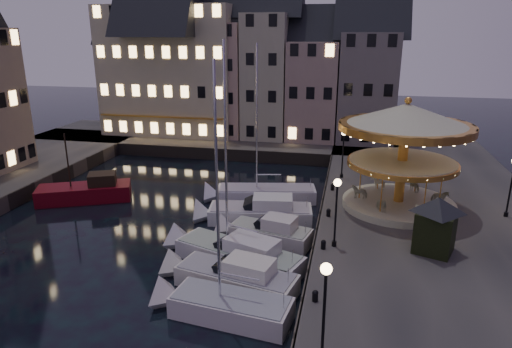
% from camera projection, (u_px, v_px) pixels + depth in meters
% --- Properties ---
extents(ground, '(160.00, 160.00, 0.00)m').
position_uv_depth(ground, '(213.00, 261.00, 27.80)').
color(ground, black).
rests_on(ground, ground).
extents(quay_east, '(16.00, 56.00, 1.30)m').
position_uv_depth(quay_east, '(440.00, 231.00, 30.43)').
color(quay_east, '#474442').
rests_on(quay_east, ground).
extents(quay_north, '(44.00, 12.00, 1.30)m').
position_uv_depth(quay_north, '(218.00, 141.00, 55.32)').
color(quay_north, '#474442').
rests_on(quay_north, ground).
extents(quaywall_e, '(0.15, 44.00, 1.30)m').
position_uv_depth(quaywall_e, '(320.00, 221.00, 32.02)').
color(quaywall_e, '#47423A').
rests_on(quaywall_e, ground).
extents(quaywall_n, '(48.00, 0.15, 1.30)m').
position_uv_depth(quaywall_n, '(220.00, 155.00, 49.33)').
color(quaywall_n, '#47423A').
rests_on(quaywall_n, ground).
extents(streetlamp_a, '(0.44, 0.44, 4.17)m').
position_uv_depth(streetlamp_a, '(325.00, 299.00, 16.77)').
color(streetlamp_a, black).
rests_on(streetlamp_a, quay_east).
extents(streetlamp_b, '(0.44, 0.44, 4.17)m').
position_uv_depth(streetlamp_b, '(336.00, 203.00, 26.11)').
color(streetlamp_b, black).
rests_on(streetlamp_b, quay_east).
extents(streetlamp_c, '(0.44, 0.44, 4.17)m').
position_uv_depth(streetlamp_c, '(343.00, 147.00, 38.70)').
color(streetlamp_c, black).
rests_on(streetlamp_c, quay_east).
extents(streetlamp_d, '(0.44, 0.44, 4.17)m').
position_uv_depth(streetlamp_d, '(512.00, 179.00, 30.40)').
color(streetlamp_d, black).
rests_on(streetlamp_d, quay_east).
extents(bollard_a, '(0.30, 0.30, 0.57)m').
position_uv_depth(bollard_a, '(315.00, 295.00, 21.35)').
color(bollard_a, black).
rests_on(bollard_a, quay_east).
extents(bollard_b, '(0.30, 0.30, 0.57)m').
position_uv_depth(bollard_b, '(323.00, 244.00, 26.48)').
color(bollard_b, black).
rests_on(bollard_b, quay_east).
extents(bollard_c, '(0.30, 0.30, 0.57)m').
position_uv_depth(bollard_c, '(328.00, 212.00, 31.15)').
color(bollard_c, black).
rests_on(bollard_c, quay_east).
extents(bollard_d, '(0.30, 0.30, 0.57)m').
position_uv_depth(bollard_d, '(333.00, 186.00, 36.28)').
color(bollard_d, black).
rests_on(bollard_d, quay_east).
extents(townhouse_na, '(5.50, 8.00, 12.80)m').
position_uv_depth(townhouse_na, '(133.00, 78.00, 57.33)').
color(townhouse_na, gray).
rests_on(townhouse_na, quay_north).
extents(townhouse_nb, '(6.16, 8.00, 13.80)m').
position_uv_depth(townhouse_nb, '(174.00, 75.00, 56.10)').
color(townhouse_nb, gray).
rests_on(townhouse_nb, quay_north).
extents(townhouse_nc, '(6.82, 8.00, 14.80)m').
position_uv_depth(townhouse_nc, '(221.00, 71.00, 54.75)').
color(townhouse_nc, tan).
rests_on(townhouse_nc, quay_north).
extents(townhouse_nd, '(5.50, 8.00, 15.80)m').
position_uv_depth(townhouse_nd, '(268.00, 68.00, 53.46)').
color(townhouse_nd, '#A8A78E').
rests_on(townhouse_nd, quay_north).
extents(townhouse_ne, '(6.16, 8.00, 12.80)m').
position_uv_depth(townhouse_ne, '(314.00, 82.00, 52.83)').
color(townhouse_ne, gray).
rests_on(townhouse_ne, quay_north).
extents(townhouse_nf, '(6.82, 8.00, 13.80)m').
position_uv_depth(townhouse_nf, '(368.00, 79.00, 51.48)').
color(townhouse_nf, slate).
rests_on(townhouse_nf, quay_north).
extents(hotel_corner, '(17.60, 9.00, 16.80)m').
position_uv_depth(hotel_corner, '(173.00, 62.00, 55.64)').
color(hotel_corner, beige).
rests_on(hotel_corner, quay_north).
extents(motorboat_a, '(7.00, 3.07, 11.54)m').
position_uv_depth(motorboat_a, '(220.00, 306.00, 22.36)').
color(motorboat_a, silver).
rests_on(motorboat_a, ground).
extents(motorboat_b, '(7.72, 3.72, 2.15)m').
position_uv_depth(motorboat_b, '(230.00, 277.00, 24.79)').
color(motorboat_b, silver).
rests_on(motorboat_b, ground).
extents(motorboat_c, '(8.90, 5.11, 12.00)m').
position_uv_depth(motorboat_c, '(233.00, 253.00, 27.37)').
color(motorboat_c, silver).
rests_on(motorboat_c, ground).
extents(motorboat_d, '(6.48, 3.32, 2.15)m').
position_uv_depth(motorboat_d, '(264.00, 233.00, 30.20)').
color(motorboat_d, silver).
rests_on(motorboat_d, ground).
extents(motorboat_e, '(8.62, 3.63, 2.15)m').
position_uv_depth(motorboat_e, '(255.00, 213.00, 33.53)').
color(motorboat_e, silver).
rests_on(motorboat_e, ground).
extents(motorboat_f, '(9.14, 3.98, 12.09)m').
position_uv_depth(motorboat_f, '(259.00, 194.00, 37.69)').
color(motorboat_f, silver).
rests_on(motorboat_f, ground).
extents(red_fishing_boat, '(7.71, 5.34, 5.90)m').
position_uv_depth(red_fishing_boat, '(87.00, 192.00, 37.66)').
color(red_fishing_boat, '#5B0410').
rests_on(red_fishing_boat, ground).
extents(carousel, '(9.05, 9.05, 7.92)m').
position_uv_depth(carousel, '(405.00, 136.00, 31.28)').
color(carousel, '#B8BC97').
rests_on(carousel, quay_east).
extents(ticket_kiosk, '(3.21, 3.21, 3.76)m').
position_uv_depth(ticket_kiosk, '(437.00, 215.00, 25.61)').
color(ticket_kiosk, black).
rests_on(ticket_kiosk, quay_east).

